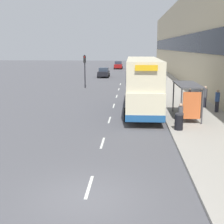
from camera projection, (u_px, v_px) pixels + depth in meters
name	position (u px, v px, depth m)	size (l,w,h in m)	color
ground_plane	(86.00, 198.00, 11.02)	(220.00, 220.00, 0.00)	#515156
pavement	(163.00, 81.00, 48.21)	(5.00, 93.00, 0.14)	#A39E93
terrace_facade	(191.00, 39.00, 46.68)	(3.10, 93.00, 12.65)	#C6B793
lane_mark_0	(89.00, 187.00, 11.88)	(0.12, 2.00, 0.01)	silver
lane_mark_1	(103.00, 143.00, 17.30)	(0.12, 2.00, 0.01)	silver
lane_mark_2	(109.00, 120.00, 22.72)	(0.12, 2.00, 0.01)	silver
lane_mark_3	(114.00, 106.00, 28.14)	(0.12, 2.00, 0.01)	silver
lane_mark_4	(117.00, 96.00, 33.56)	(0.12, 2.00, 0.01)	silver
lane_mark_5	(119.00, 89.00, 38.97)	(0.12, 2.00, 0.01)	silver
lane_mark_6	(120.00, 84.00, 44.39)	(0.12, 2.00, 0.01)	silver
bus_shelter	(190.00, 95.00, 22.24)	(1.60, 4.20, 2.48)	#4C4C51
double_decker_bus_near	(143.00, 84.00, 25.13)	(2.85, 11.43, 4.30)	beige
car_0	(118.00, 65.00, 74.78)	(2.04, 4.42, 1.83)	maroon
car_1	(104.00, 72.00, 54.27)	(2.00, 4.15, 1.66)	black
car_2	(138.00, 73.00, 52.52)	(1.94, 3.96, 1.68)	#4C5156
pedestrian_at_shelter	(190.00, 98.00, 25.83)	(0.35, 0.35, 1.79)	#23232D
pedestrian_1	(180.00, 115.00, 19.98)	(0.31, 0.31, 1.57)	#23232D
pedestrian_2	(217.00, 101.00, 24.61)	(0.36, 0.36, 1.80)	#23232D
pedestrian_3	(205.00, 97.00, 26.54)	(0.36, 0.36, 1.83)	#23232D
pedestrian_4	(196.00, 96.00, 27.19)	(0.33, 0.33, 1.67)	#23232D
litter_bin	(179.00, 122.00, 19.41)	(0.55, 0.55, 1.05)	black
traffic_light_far_kerb	(85.00, 66.00, 39.71)	(0.30, 0.32, 4.23)	black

